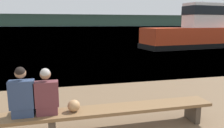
# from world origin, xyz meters

# --- Properties ---
(water_surface) EXTENTS (240.00, 240.00, 0.00)m
(water_surface) POSITION_xyz_m (0.00, 125.84, 0.00)
(water_surface) COLOR teal
(water_surface) RESTS_ON ground
(far_shoreline) EXTENTS (600.00, 12.00, 8.92)m
(far_shoreline) POSITION_xyz_m (0.00, 175.33, 4.46)
(far_shoreline) COLOR #2D3D2D
(far_shoreline) RESTS_ON ground
(bench_main) EXTENTS (6.83, 0.53, 0.48)m
(bench_main) POSITION_xyz_m (-0.79, 2.41, 0.39)
(bench_main) COLOR brown
(bench_main) RESTS_ON ground
(person_left) EXTENTS (0.45, 0.42, 0.96)m
(person_left) POSITION_xyz_m (-1.30, 2.42, 0.88)
(person_left) COLOR navy
(person_left) RESTS_ON bench_main
(person_right) EXTENTS (0.45, 0.42, 0.91)m
(person_right) POSITION_xyz_m (-0.86, 2.42, 0.85)
(person_right) COLOR #56282D
(person_right) RESTS_ON bench_main
(shopping_bag) EXTENTS (0.25, 0.23, 0.24)m
(shopping_bag) POSITION_xyz_m (-0.36, 2.40, 0.60)
(shopping_bag) COLOR #9E754C
(shopping_bag) RESTS_ON bench_main
(tugboat_red) EXTENTS (11.31, 4.16, 6.49)m
(tugboat_red) POSITION_xyz_m (12.10, 16.08, 1.26)
(tugboat_red) COLOR red
(tugboat_red) RESTS_ON water_surface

